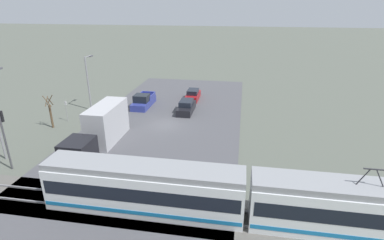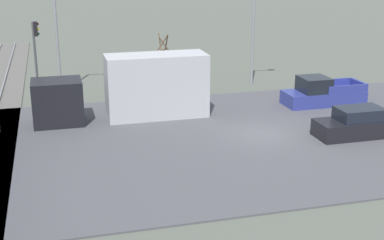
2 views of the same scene
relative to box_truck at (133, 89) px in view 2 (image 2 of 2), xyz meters
The scene contains 10 objects.
ground_plane 8.14m from the box_truck, 127.08° to the right, with size 320.00×320.00×0.00m, color #565B51.
road_surface 8.14m from the box_truck, 127.08° to the right, with size 17.70×44.40×0.08m.
box_truck is the anchor object (origin of this frame).
pickup_truck 12.46m from the box_truck, 90.94° to the right, with size 2.08×5.30×1.85m.
sedan_car_0 13.02m from the box_truck, 120.06° to the right, with size 1.84×4.75×1.59m.
traffic_light_pole 8.18m from the box_truck, 43.30° to the left, with size 0.28×0.47×5.32m.
street_tree 8.60m from the box_truck, 24.23° to the right, with size 0.94×0.78×3.92m.
street_lamp_near_crossing 9.09m from the box_truck, 26.74° to the left, with size 0.36×1.95×8.32m.
street_lamp_mid_block 12.30m from the box_truck, 58.13° to the right, with size 0.36×1.95×7.16m.
no_parking_sign 9.18m from the box_truck, 38.09° to the right, with size 0.32×0.08×2.56m.
Camera 2 is at (-25.95, 10.98, 9.64)m, focal length 50.00 mm.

